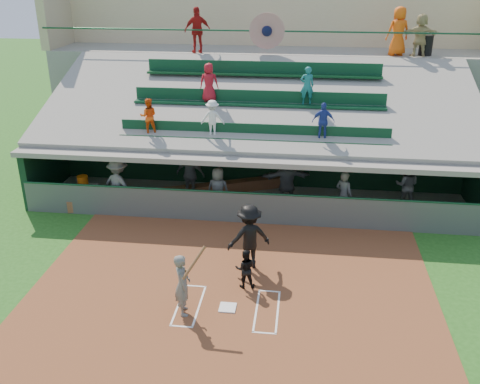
# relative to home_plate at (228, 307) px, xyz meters

# --- Properties ---
(ground) EXTENTS (100.00, 100.00, 0.00)m
(ground) POSITION_rel_home_plate_xyz_m (0.00, 0.00, -0.04)
(ground) COLOR #215518
(ground) RESTS_ON ground
(dirt_slab) EXTENTS (11.00, 9.00, 0.02)m
(dirt_slab) POSITION_rel_home_plate_xyz_m (0.00, 0.50, -0.03)
(dirt_slab) COLOR brown
(dirt_slab) RESTS_ON ground
(home_plate) EXTENTS (0.43, 0.43, 0.03)m
(home_plate) POSITION_rel_home_plate_xyz_m (0.00, 0.00, 0.00)
(home_plate) COLOR white
(home_plate) RESTS_ON dirt_slab
(batters_box_chalk) EXTENTS (2.65, 1.85, 0.01)m
(batters_box_chalk) POSITION_rel_home_plate_xyz_m (0.00, 0.00, -0.01)
(batters_box_chalk) COLOR white
(batters_box_chalk) RESTS_ON dirt_slab
(dugout_floor) EXTENTS (16.00, 3.50, 0.04)m
(dugout_floor) POSITION_rel_home_plate_xyz_m (0.00, 6.75, -0.02)
(dugout_floor) COLOR gray
(dugout_floor) RESTS_ON ground
(concourse_slab) EXTENTS (20.00, 3.00, 4.60)m
(concourse_slab) POSITION_rel_home_plate_xyz_m (0.00, 13.50, 2.26)
(concourse_slab) COLOR gray
(concourse_slab) RESTS_ON ground
(grandstand) EXTENTS (20.40, 10.40, 7.80)m
(grandstand) POSITION_rel_home_plate_xyz_m (-0.01, 10.51, 2.23)
(grandstand) COLOR #535953
(grandstand) RESTS_ON ground
(batter_at_plate) EXTENTS (0.91, 0.77, 1.95)m
(batter_at_plate) POSITION_rel_home_plate_xyz_m (-1.09, -0.32, 0.83)
(batter_at_plate) COLOR #575A55
(batter_at_plate) RESTS_ON dirt_slab
(catcher) EXTENTS (0.61, 0.50, 1.14)m
(catcher) POSITION_rel_home_plate_xyz_m (0.33, 1.06, 0.55)
(catcher) COLOR black
(catcher) RESTS_ON dirt_slab
(home_umpire) EXTENTS (1.46, 1.19, 1.97)m
(home_umpire) POSITION_rel_home_plate_xyz_m (0.33, 2.12, 0.97)
(home_umpire) COLOR black
(home_umpire) RESTS_ON dirt_slab
(dugout_bench) EXTENTS (12.89, 5.99, 0.42)m
(dugout_bench) POSITION_rel_home_plate_xyz_m (-0.19, 7.89, 0.21)
(dugout_bench) COLOR #935B35
(dugout_bench) RESTS_ON dugout_floor
(white_table) EXTENTS (0.78, 0.59, 0.66)m
(white_table) POSITION_rel_home_plate_xyz_m (-6.15, 5.92, 0.34)
(white_table) COLOR silver
(white_table) RESTS_ON dugout_floor
(water_cooler) EXTENTS (0.39, 0.39, 0.39)m
(water_cooler) POSITION_rel_home_plate_xyz_m (-6.21, 5.88, 0.86)
(water_cooler) COLOR orange
(water_cooler) RESTS_ON white_table
(dugout_player_a) EXTENTS (1.45, 1.15, 1.96)m
(dugout_player_a) POSITION_rel_home_plate_xyz_m (-4.67, 5.40, 0.99)
(dugout_player_a) COLOR #555752
(dugout_player_a) RESTS_ON dugout_floor
(dugout_player_b) EXTENTS (1.22, 0.74, 1.95)m
(dugout_player_b) POSITION_rel_home_plate_xyz_m (-2.36, 6.75, 0.98)
(dugout_player_b) COLOR #50524E
(dugout_player_b) RESTS_ON dugout_floor
(dugout_player_c) EXTENTS (0.88, 0.65, 1.66)m
(dugout_player_c) POSITION_rel_home_plate_xyz_m (-1.16, 5.72, 0.84)
(dugout_player_c) COLOR #535651
(dugout_player_c) RESTS_ON dugout_floor
(dugout_player_d) EXTENTS (1.88, 0.98, 1.94)m
(dugout_player_d) POSITION_rel_home_plate_xyz_m (1.22, 6.73, 0.98)
(dugout_player_d) COLOR #555752
(dugout_player_d) RESTS_ON dugout_floor
(dugout_player_e) EXTENTS (0.75, 0.70, 1.73)m
(dugout_player_e) POSITION_rel_home_plate_xyz_m (3.22, 5.72, 0.87)
(dugout_player_e) COLOR #51534E
(dugout_player_e) RESTS_ON dugout_floor
(dugout_player_f) EXTENTS (0.94, 0.80, 1.69)m
(dugout_player_f) POSITION_rel_home_plate_xyz_m (5.53, 6.96, 0.85)
(dugout_player_f) COLOR #60625D
(dugout_player_f) RESTS_ON dugout_floor
(trash_bin) EXTENTS (0.56, 0.56, 0.84)m
(trash_bin) POSITION_rel_home_plate_xyz_m (6.75, 12.78, 4.98)
(trash_bin) COLOR black
(trash_bin) RESTS_ON concourse_slab
(concourse_staff_a) EXTENTS (1.23, 0.90, 1.94)m
(concourse_staff_a) POSITION_rel_home_plate_xyz_m (-3.03, 12.18, 5.53)
(concourse_staff_a) COLOR #A21512
(concourse_staff_a) RESTS_ON concourse_slab
(concourse_staff_b) EXTENTS (1.12, 0.90, 2.01)m
(concourse_staff_b) POSITION_rel_home_plate_xyz_m (5.50, 12.58, 5.57)
(concourse_staff_b) COLOR #E6550D
(concourse_staff_b) RESTS_ON concourse_slab
(concourse_staff_c) EXTENTS (1.63, 0.54, 1.75)m
(concourse_staff_c) POSITION_rel_home_plate_xyz_m (6.41, 12.47, 5.44)
(concourse_staff_c) COLOR tan
(concourse_staff_c) RESTS_ON concourse_slab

